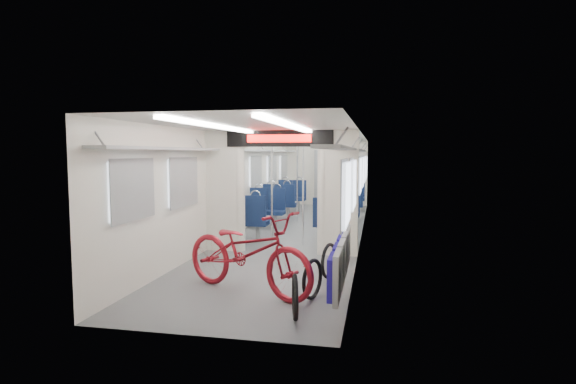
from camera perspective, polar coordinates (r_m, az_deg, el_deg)
The scene contains 14 objects.
carriage at distance 10.12m, azimuth 1.10°, elevation 2.80°, with size 12.00×12.02×2.31m.
bicycle at distance 6.10m, azimuth -5.15°, elevation -7.56°, with size 0.75×2.14×1.12m, color maroon.
flip_bench at distance 5.65m, azimuth 6.74°, elevation -8.41°, with size 0.12×2.12×0.53m.
bike_hoop_a at distance 5.20m, azimuth 0.90°, elevation -13.48°, with size 0.53×0.53×0.05m, color black.
bike_hoop_b at distance 5.90m, azimuth 3.12°, elevation -11.21°, with size 0.53×0.53×0.05m, color black.
bike_hoop_c at distance 6.84m, azimuth 5.24°, elevation -8.90°, with size 0.54×0.54×0.05m, color black.
seat_bay_near_left at distance 10.45m, azimuth -3.91°, elevation -2.38°, with size 0.92×2.12×1.11m.
seat_bay_near_right at distance 10.22m, azimuth 6.41°, elevation -2.66°, with size 0.89×1.99×1.07m.
seat_bay_far_left at distance 13.72m, azimuth -0.24°, elevation -0.60°, with size 0.92×2.13×1.12m.
seat_bay_far_right at distance 13.86m, azimuth 7.68°, elevation -0.56°, with size 0.93×2.19×1.13m.
stanchion_near_left at distance 9.31m, azimuth -2.07°, elevation 0.45°, with size 0.04×0.04×2.30m, color silver.
stanchion_near_right at distance 9.11m, azimuth 1.92°, elevation 0.35°, with size 0.04×0.04×2.30m, color silver.
stanchion_far_left at distance 12.13m, azimuth 1.18°, elevation 1.50°, with size 0.04×0.04×2.30m, color silver.
stanchion_far_right at distance 12.29m, azimuth 4.77°, elevation 1.53°, with size 0.04×0.04×2.30m, color silver.
Camera 1 is at (1.77, -10.22, 1.88)m, focal length 28.00 mm.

